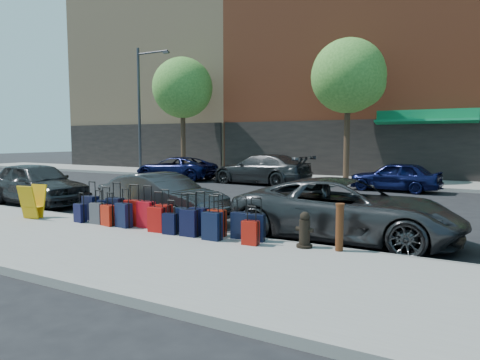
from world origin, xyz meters
The scene contains 39 objects.
ground centered at (0.00, 0.00, 0.00)m, with size 120.00×120.00×0.00m, color black.
sidewalk_near centered at (0.00, -6.50, 0.07)m, with size 60.00×4.00×0.15m, color gray.
sidewalk_far centered at (0.00, 10.00, 0.07)m, with size 60.00×4.00×0.15m, color gray.
curb_near centered at (0.00, -4.48, 0.07)m, with size 60.00×0.08×0.15m, color gray.
curb_far centered at (0.00, 7.98, 0.07)m, with size 60.00×0.08×0.15m, color gray.
building_left centered at (-16.00, 17.98, 7.98)m, with size 15.00×12.12×16.00m.
building_center centered at (0.00, 17.99, 9.98)m, with size 17.00×12.85×20.00m.
tree_left centered at (-9.86, 9.50, 5.41)m, with size 3.80×3.80×7.27m.
tree_center centered at (0.64, 9.50, 5.41)m, with size 3.80×3.80×7.27m.
streetlight centered at (-12.80, 8.80, 4.66)m, with size 2.59×0.18×8.00m.
suitcase_front_0 centered at (-2.47, -4.82, 0.47)m, with size 0.44×0.26×1.03m.
suitcase_front_1 centered at (-1.99, -4.77, 0.43)m, with size 0.41×0.27×0.91m.
suitcase_front_2 centered at (-1.57, -4.83, 0.48)m, with size 0.44×0.24×1.05m.
suitcase_front_3 centered at (-0.97, -4.82, 0.47)m, with size 0.46×0.31×1.02m.
suitcase_front_4 centered at (-0.53, -4.84, 0.47)m, with size 0.42×0.24×1.02m.
suitcase_front_5 centered at (0.00, -4.83, 0.45)m, with size 0.40×0.23×0.96m.
suitcase_front_6 centered at (0.54, -4.79, 0.43)m, with size 0.39×0.25×0.89m.
suitcase_front_7 centered at (1.02, -4.83, 0.45)m, with size 0.42×0.25×0.97m.
suitcase_front_8 centered at (1.48, -4.80, 0.45)m, with size 0.40×0.22×0.95m.
suitcase_front_9 centered at (2.04, -4.75, 0.44)m, with size 0.40×0.24×0.92m.
suitcase_front_10 centered at (2.44, -4.82, 0.44)m, with size 0.42×0.28×0.93m.
suitcase_back_0 centered at (-2.48, -5.16, 0.39)m, with size 0.34×0.23×0.77m.
suitcase_back_1 centered at (-1.93, -5.09, 0.42)m, with size 0.36×0.21×0.86m.
suitcase_back_2 centered at (-1.50, -5.14, 0.41)m, with size 0.37×0.25×0.83m.
suitcase_back_3 centered at (-1.03, -5.09, 0.45)m, with size 0.43×0.28×0.95m.
suitcase_back_5 centered at (0.03, -5.10, 0.44)m, with size 0.41×0.26×0.94m.
suitcase_back_6 centered at (0.45, -5.16, 0.39)m, with size 0.34×0.22×0.77m.
suitcase_back_7 centered at (0.95, -5.10, 0.45)m, with size 0.41×0.25×0.96m.
suitcase_back_8 centered at (1.58, -5.16, 0.45)m, with size 0.40×0.23×0.96m.
suitcase_back_10 centered at (2.49, -5.14, 0.40)m, with size 0.34×0.21×0.80m.
fire_hydrant centered at (3.52, -4.80, 0.48)m, with size 0.36×0.32×0.72m.
bollard centered at (4.21, -4.73, 0.63)m, with size 0.17×0.17×0.92m.
display_rack centered at (-4.02, -5.41, 0.60)m, with size 0.59×0.63×0.90m.
car_near_0 centered at (-6.93, -3.19, 0.75)m, with size 1.77×4.40×1.50m, color #2E2E30.
car_near_1 centered at (-1.25, -3.34, 0.66)m, with size 1.40×4.03×1.33m, color #313134.
car_near_2 centered at (3.90, -3.15, 0.71)m, with size 2.34×5.08×1.41m, color #37373A.
car_far_0 centered at (-8.42, 6.63, 0.65)m, with size 2.15×4.66×1.30m, color #0C0F34.
car_far_1 centered at (-3.14, 6.80, 0.77)m, with size 2.15×5.29×1.53m, color #2E2E30.
car_far_2 centered at (3.34, 6.98, 0.66)m, with size 1.55×3.85×1.31m, color #0C1037.
Camera 1 is at (6.44, -12.72, 2.30)m, focal length 32.00 mm.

